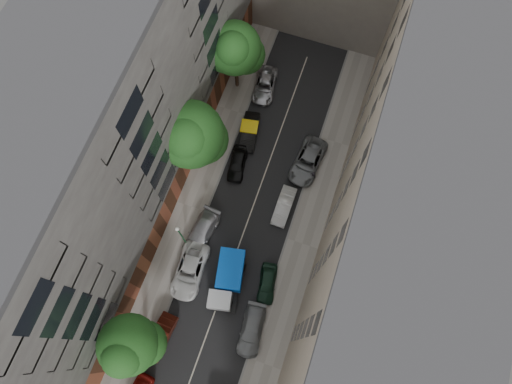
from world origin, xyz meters
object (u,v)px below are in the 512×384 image
at_px(car_left_1, 160,337).
at_px(car_left_3, 201,233).
at_px(car_left_4, 237,163).
at_px(car_right_4, 308,161).
at_px(car_left_6, 265,85).
at_px(car_right_2, 267,284).
at_px(tree_near, 129,347).
at_px(car_right_3, 284,206).
at_px(car_left_5, 250,132).
at_px(lamp_post, 181,235).
at_px(pedestrian, 313,175).
at_px(car_left_2, 189,271).
at_px(car_right_1, 252,330).
at_px(tree_far, 235,51).
at_px(tarp_truck, 228,279).
at_px(tree_mid, 191,137).

bearing_deg(car_left_1, car_left_3, 94.38).
bearing_deg(car_left_4, car_right_4, 11.83).
xyz_separation_m(car_left_6, car_right_2, (6.67, -19.20, -0.00)).
height_order(car_right_4, tree_near, tree_near).
bearing_deg(car_right_3, car_left_5, 132.44).
relative_size(car_right_2, car_right_3, 0.94).
distance_m(car_left_3, lamp_post, 3.37).
bearing_deg(lamp_post, car_left_1, -83.11).
bearing_deg(car_right_4, car_left_6, 139.79).
bearing_deg(car_right_2, pedestrian, 75.44).
bearing_deg(car_left_5, tree_near, -104.32).
xyz_separation_m(car_left_2, lamp_post, (-1.28, 2.31, 2.91)).
bearing_deg(car_left_5, car_right_1, -80.12).
bearing_deg(car_right_3, pedestrian, 66.04).
relative_size(car_right_2, pedestrian, 2.34).
distance_m(car_left_3, tree_far, 17.11).
relative_size(car_left_3, tree_near, 0.59).
xyz_separation_m(car_left_2, car_left_6, (0.25, 20.40, -0.11)).
bearing_deg(tree_near, pedestrian, 65.23).
bearing_deg(pedestrian, car_right_3, 73.20).
bearing_deg(car_left_4, car_left_6, 82.97).
relative_size(car_left_4, lamp_post, 0.70).
bearing_deg(car_right_2, car_left_3, 151.65).
relative_size(car_left_4, car_right_4, 0.73).
distance_m(car_right_4, pedestrian, 1.62).
bearing_deg(car_left_6, car_right_2, -78.92).
bearing_deg(car_right_4, car_left_5, 174.71).
relative_size(tarp_truck, car_right_2, 1.51).
height_order(tree_mid, tree_far, tree_mid).
bearing_deg(car_left_5, car_right_4, -20.51).
bearing_deg(car_left_5, car_left_4, -99.89).
height_order(car_left_5, car_right_3, car_left_5).
relative_size(car_left_3, tree_far, 0.55).
bearing_deg(tree_near, car_right_1, 27.65).
relative_size(car_left_2, car_right_3, 1.35).
xyz_separation_m(car_right_3, tree_near, (-7.30, -15.79, 5.10)).
distance_m(car_left_1, car_right_2, 10.20).
bearing_deg(car_left_6, car_left_4, -96.38).
xyz_separation_m(tree_near, tree_far, (-1.32, 26.94, 0.32)).
bearing_deg(car_left_4, tree_near, -104.01).
height_order(car_left_6, car_right_3, car_right_3).
bearing_deg(car_left_2, car_left_6, 85.36).
bearing_deg(tree_near, car_left_2, 80.73).
relative_size(car_left_1, tree_far, 0.46).
bearing_deg(car_left_6, tree_mid, -115.34).
bearing_deg(car_right_4, car_left_4, -154.11).
relative_size(car_left_5, tree_mid, 0.45).
bearing_deg(car_left_3, tree_near, -87.77).
height_order(car_left_6, tree_near, tree_near).
relative_size(car_left_4, car_right_3, 0.98).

